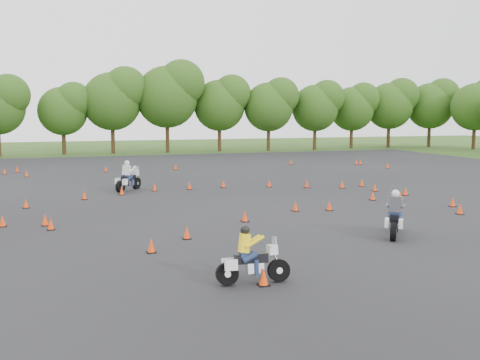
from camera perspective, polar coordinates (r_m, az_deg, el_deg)
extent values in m
plane|color=#2D5119|center=(23.53, 2.97, -4.06)|extent=(140.00, 140.00, 0.00)
plane|color=black|center=(29.13, -1.20, -1.87)|extent=(62.00, 62.00, 0.00)
cone|color=#F33B0A|center=(29.25, 16.72, -1.69)|extent=(0.26, 0.26, 0.45)
cone|color=#F33B0A|center=(33.14, 7.13, -0.43)|extent=(0.26, 0.26, 0.45)
cone|color=#F33B0A|center=(33.26, 10.85, -0.48)|extent=(0.26, 0.26, 0.45)
cone|color=#F33B0A|center=(29.03, 13.96, -1.66)|extent=(0.26, 0.26, 0.45)
cone|color=#F33B0A|center=(32.22, -5.42, -0.62)|extent=(0.26, 0.26, 0.45)
cone|color=#F33B0A|center=(48.81, 12.72, 1.87)|extent=(0.26, 0.26, 0.45)
cone|color=#F33B0A|center=(22.63, 0.52, -3.90)|extent=(0.26, 0.26, 0.45)
cone|color=#F33B0A|center=(31.90, -9.12, -0.76)|extent=(0.26, 0.26, 0.45)
cone|color=#F33B0A|center=(14.45, 2.53, -10.33)|extent=(0.26, 0.26, 0.45)
cone|color=#F33B0A|center=(43.64, -6.89, 1.39)|extent=(0.26, 0.26, 0.45)
cone|color=#F33B0A|center=(32.37, 14.18, -0.77)|extent=(0.26, 0.26, 0.45)
cone|color=#F33B0A|center=(23.26, -20.07, -4.04)|extent=(0.26, 0.26, 0.45)
cone|color=#F33B0A|center=(46.09, 15.47, 1.49)|extent=(0.26, 0.26, 0.45)
cone|color=#F33B0A|center=(30.74, -12.50, -1.14)|extent=(0.26, 0.26, 0.45)
cone|color=#F33B0A|center=(23.70, -24.00, -4.03)|extent=(0.26, 0.26, 0.45)
cone|color=#F33B0A|center=(34.32, 12.87, -0.29)|extent=(0.26, 0.26, 0.45)
cone|color=#F33B0A|center=(22.36, -19.54, -4.46)|extent=(0.26, 0.26, 0.45)
cone|color=#F33B0A|center=(43.88, -23.82, 0.86)|extent=(0.26, 0.26, 0.45)
cone|color=#F33B0A|center=(41.43, -21.81, 0.62)|extent=(0.26, 0.26, 0.45)
cone|color=#F33B0A|center=(25.55, 9.50, -2.73)|extent=(0.26, 0.26, 0.45)
cone|color=#F33B0A|center=(48.24, 5.45, 1.96)|extent=(0.26, 0.26, 0.45)
cone|color=#F33B0A|center=(45.00, -22.70, 1.06)|extent=(0.26, 0.26, 0.45)
cone|color=#F33B0A|center=(17.94, -9.45, -6.95)|extent=(0.26, 0.26, 0.45)
cone|color=#F33B0A|center=(28.24, 21.75, -2.20)|extent=(0.26, 0.26, 0.45)
cone|color=#F33B0A|center=(31.24, 17.24, -1.16)|extent=(0.26, 0.26, 0.45)
cone|color=#F33B0A|center=(19.68, -5.70, -5.63)|extent=(0.26, 0.26, 0.45)
cone|color=#F33B0A|center=(27.83, -21.87, -2.34)|extent=(0.26, 0.26, 0.45)
cone|color=#F33B0A|center=(25.19, 5.92, -2.81)|extent=(0.26, 0.26, 0.45)
cone|color=#F33B0A|center=(29.58, -16.27, -1.57)|extent=(0.26, 0.26, 0.45)
cone|color=#F33B0A|center=(48.84, 12.29, 1.89)|extent=(0.26, 0.26, 0.45)
cone|color=#F33B0A|center=(32.95, -1.80, -0.42)|extent=(0.26, 0.26, 0.45)
cone|color=#F33B0A|center=(33.22, 3.14, -0.37)|extent=(0.26, 0.26, 0.45)
cone|color=#F33B0A|center=(43.05, -14.12, 1.15)|extent=(0.26, 0.26, 0.45)
cone|color=#F33B0A|center=(26.25, 22.41, -2.91)|extent=(0.26, 0.26, 0.45)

